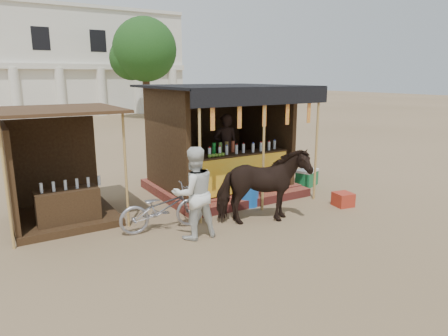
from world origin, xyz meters
TOP-DOWN VIEW (x-y plane):
  - ground at (0.00, 0.00)m, footprint 120.00×120.00m
  - main_stall at (1.02, 3.36)m, footprint 3.60×3.61m
  - secondary_stall at (-3.17, 3.24)m, footprint 2.40×2.40m
  - cow at (0.50, 0.88)m, footprint 2.03×1.35m
  - motorbike at (-1.42, 1.61)m, footprint 1.77×0.78m
  - bystander at (-1.06, 0.94)m, footprint 0.88×0.70m
  - blue_barrel at (0.90, 2.00)m, footprint 0.60×0.60m
  - red_crate at (2.80, 0.79)m, footprint 0.46×0.46m
  - cooler at (3.33, 2.60)m, footprint 0.76×0.66m
  - background_building at (-2.00, 29.94)m, footprint 26.00×7.45m
  - tree at (5.81, 22.14)m, footprint 4.50×4.40m

SIDE VIEW (x-z plane):
  - ground at x=0.00m, z-range 0.00..0.00m
  - red_crate at x=2.80m, z-range 0.00..0.32m
  - cooler at x=3.33m, z-range 0.00..0.46m
  - blue_barrel at x=0.90m, z-range 0.00..0.72m
  - motorbike at x=-1.42m, z-range 0.00..0.90m
  - cow at x=0.50m, z-range 0.00..1.58m
  - secondary_stall at x=-3.17m, z-range -0.34..2.04m
  - bystander at x=-1.06m, z-range 0.00..1.75m
  - main_stall at x=1.02m, z-range -0.36..2.42m
  - background_building at x=-2.00m, z-range -0.11..8.07m
  - tree at x=5.81m, z-range 1.13..8.13m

